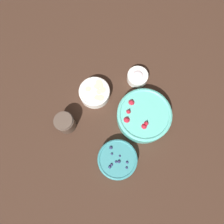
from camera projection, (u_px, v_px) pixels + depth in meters
ground_plane at (126, 116)px, 1.10m from camera, size 4.00×4.00×0.00m
bowl_strawberries at (144, 116)px, 1.05m from camera, size 0.26×0.26×0.09m
bowl_blueberries at (117, 160)px, 1.01m from camera, size 0.18×0.18×0.06m
bowl_bananas at (95, 92)px, 1.09m from camera, size 0.15×0.15×0.06m
bowl_cream at (138, 77)px, 1.12m from camera, size 0.11×0.11×0.06m
jar_chocolate at (65, 123)px, 1.04m from camera, size 0.09×0.09×0.10m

